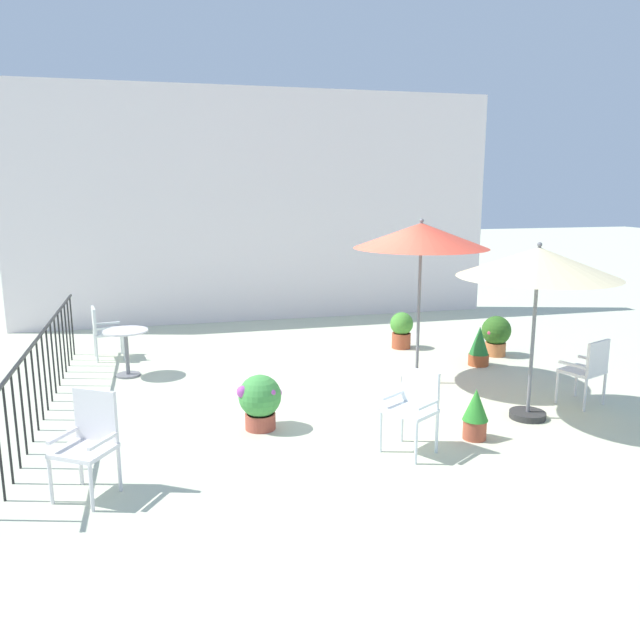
# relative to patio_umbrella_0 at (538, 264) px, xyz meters

# --- Properties ---
(ground_plane) EXTENTS (60.00, 60.00, 0.00)m
(ground_plane) POSITION_rel_patio_umbrella_0_xyz_m (-2.22, 1.76, -1.90)
(ground_plane) COLOR beige
(villa_facade) EXTENTS (10.05, 0.30, 4.75)m
(villa_facade) POSITION_rel_patio_umbrella_0_xyz_m (-2.22, 6.72, 0.47)
(villa_facade) COLOR white
(villa_facade) RESTS_ON ground
(terrace_railing) EXTENTS (0.03, 5.95, 1.01)m
(terrace_railing) POSITION_rel_patio_umbrella_0_xyz_m (-5.78, 1.76, -1.23)
(terrace_railing) COLOR black
(terrace_railing) RESTS_ON ground
(patio_umbrella_0) EXTENTS (1.90, 1.90, 2.17)m
(patio_umbrella_0) POSITION_rel_patio_umbrella_0_xyz_m (0.00, 0.00, 0.00)
(patio_umbrella_0) COLOR #2D2D2D
(patio_umbrella_0) RESTS_ON ground
(patio_umbrella_1) EXTENTS (1.89, 1.89, 2.37)m
(patio_umbrella_1) POSITION_rel_patio_umbrella_0_xyz_m (-0.77, 1.66, 0.20)
(patio_umbrella_1) COLOR #2D2D2D
(patio_umbrella_1) RESTS_ON ground
(cafe_table_0) EXTENTS (0.65, 0.65, 0.71)m
(cafe_table_0) POSITION_rel_patio_umbrella_0_xyz_m (-4.85, 3.07, -1.41)
(cafe_table_0) COLOR silver
(cafe_table_0) RESTS_ON ground
(patio_chair_0) EXTENTS (0.52, 0.50, 0.87)m
(patio_chair_0) POSITION_rel_patio_umbrella_0_xyz_m (-5.26, 4.17, -1.40)
(patio_chair_0) COLOR white
(patio_chair_0) RESTS_ON ground
(patio_chair_1) EXTENTS (0.62, 0.59, 0.88)m
(patio_chair_1) POSITION_rel_patio_umbrella_0_xyz_m (0.98, 0.22, -1.39)
(patio_chair_1) COLOR white
(patio_chair_1) RESTS_ON ground
(patio_chair_2) EXTENTS (0.62, 0.64, 0.88)m
(patio_chair_2) POSITION_rel_patio_umbrella_0_xyz_m (-1.76, -0.55, -1.37)
(patio_chair_2) COLOR white
(patio_chair_2) RESTS_ON ground
(patio_chair_3) EXTENTS (0.63, 0.62, 0.97)m
(patio_chair_3) POSITION_rel_patio_umbrella_0_xyz_m (-5.02, -0.72, -1.35)
(patio_chair_3) COLOR white
(patio_chair_3) RESTS_ON ground
(potted_plant_0) EXTENTS (0.49, 0.49, 0.68)m
(potted_plant_0) POSITION_rel_patio_umbrella_0_xyz_m (1.12, 2.76, -1.53)
(potted_plant_0) COLOR #BF703F
(potted_plant_0) RESTS_ON ground
(potted_plant_1) EXTENTS (0.29, 0.29, 0.59)m
(potted_plant_1) POSITION_rel_patio_umbrella_0_xyz_m (-0.95, -0.43, -1.60)
(potted_plant_1) COLOR #B05036
(potted_plant_1) RESTS_ON ground
(potted_plant_2) EXTENTS (0.40, 0.40, 0.64)m
(potted_plant_2) POSITION_rel_patio_umbrella_0_xyz_m (-0.24, 3.62, -1.56)
(potted_plant_2) COLOR #AA4E2F
(potted_plant_2) RESTS_ON ground
(potted_plant_3) EXTENTS (0.33, 0.33, 0.63)m
(potted_plant_3) POSITION_rel_patio_umbrella_0_xyz_m (0.56, 2.29, -1.60)
(potted_plant_3) COLOR #9F4C29
(potted_plant_3) RESTS_ON ground
(potted_plant_4) EXTENTS (0.54, 0.50, 0.65)m
(potted_plant_4) POSITION_rel_patio_umbrella_0_xyz_m (-3.25, 0.47, -1.55)
(potted_plant_4) COLOR #AF4E3B
(potted_plant_4) RESTS_ON ground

